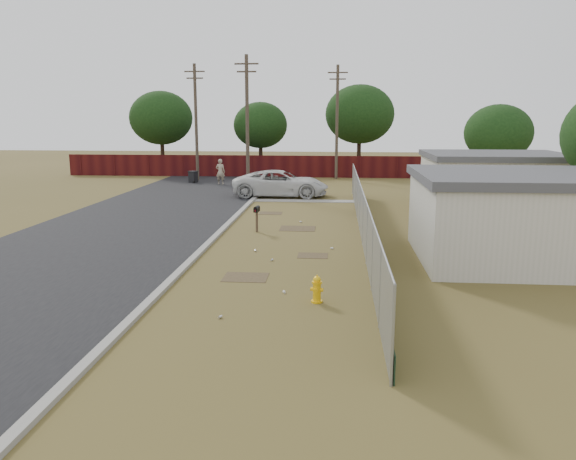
# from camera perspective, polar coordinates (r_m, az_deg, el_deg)

# --- Properties ---
(ground) EXTENTS (120.00, 120.00, 0.00)m
(ground) POSITION_cam_1_polar(r_m,az_deg,el_deg) (22.56, -0.30, -1.34)
(ground) COLOR brown
(ground) RESTS_ON ground
(street) EXTENTS (15.10, 60.00, 0.12)m
(street) POSITION_cam_1_polar(r_m,az_deg,el_deg) (31.61, -11.25, 2.17)
(street) COLOR black
(street) RESTS_ON ground
(chainlink_fence) EXTENTS (0.10, 27.06, 2.02)m
(chainlink_fence) POSITION_cam_1_polar(r_m,az_deg,el_deg) (23.35, 7.58, 1.00)
(chainlink_fence) COLOR #97999F
(chainlink_fence) RESTS_ON ground
(privacy_fence) EXTENTS (30.00, 0.12, 1.80)m
(privacy_fence) POSITION_cam_1_polar(r_m,az_deg,el_deg) (47.77, -4.78, 6.49)
(privacy_fence) COLOR #430F0E
(privacy_fence) RESTS_ON ground
(utility_poles) EXTENTS (12.60, 8.24, 9.00)m
(utility_poles) POSITION_cam_1_polar(r_m,az_deg,el_deg) (42.96, -2.72, 11.04)
(utility_poles) COLOR #4D3F33
(utility_poles) RESTS_ON ground
(houses) EXTENTS (9.30, 17.24, 3.10)m
(houses) POSITION_cam_1_polar(r_m,az_deg,el_deg) (26.43, 21.83, 3.16)
(houses) COLOR beige
(houses) RESTS_ON ground
(horizon_trees) EXTENTS (33.32, 31.94, 7.78)m
(horizon_trees) POSITION_cam_1_polar(r_m,az_deg,el_deg) (45.49, 3.51, 10.97)
(horizon_trees) COLOR black
(horizon_trees) RESTS_ON ground
(fire_hydrant) EXTENTS (0.37, 0.38, 0.78)m
(fire_hydrant) POSITION_cam_1_polar(r_m,az_deg,el_deg) (15.40, 2.95, -6.06)
(fire_hydrant) COLOR yellow
(fire_hydrant) RESTS_ON ground
(mailbox) EXTENTS (0.23, 0.51, 1.16)m
(mailbox) POSITION_cam_1_polar(r_m,az_deg,el_deg) (24.59, -3.20, 1.89)
(mailbox) COLOR brown
(mailbox) RESTS_ON ground
(pickup_truck) EXTENTS (6.02, 2.79, 1.67)m
(pickup_truck) POSITION_cam_1_polar(r_m,az_deg,el_deg) (35.67, -0.74, 4.75)
(pickup_truck) COLOR silver
(pickup_truck) RESTS_ON ground
(pedestrian) EXTENTS (0.73, 0.51, 1.91)m
(pedestrian) POSITION_cam_1_polar(r_m,az_deg,el_deg) (42.46, -6.88, 5.91)
(pedestrian) COLOR tan
(pedestrian) RESTS_ON ground
(trash_bin) EXTENTS (0.76, 0.82, 0.90)m
(trash_bin) POSITION_cam_1_polar(r_m,az_deg,el_deg) (43.84, -9.61, 5.36)
(trash_bin) COLOR black
(trash_bin) RESTS_ON ground
(scattered_litter) EXTENTS (2.99, 13.28, 0.07)m
(scattered_litter) POSITION_cam_1_polar(r_m,az_deg,el_deg) (19.96, -0.63, -2.92)
(scattered_litter) COLOR silver
(scattered_litter) RESTS_ON ground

